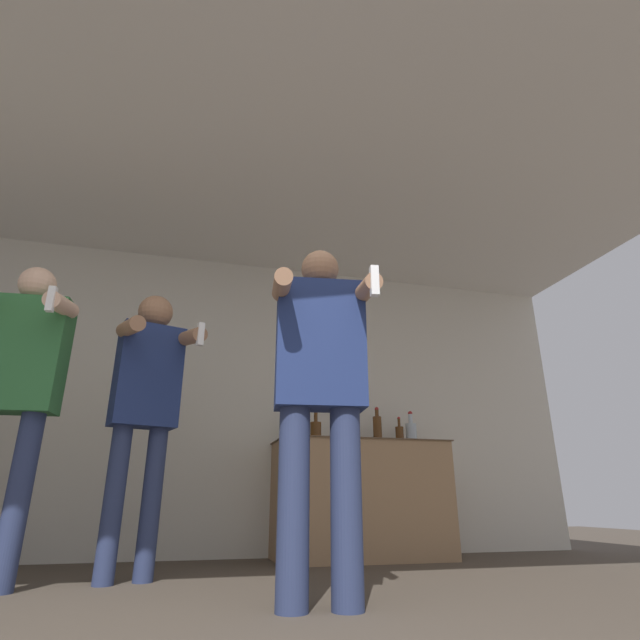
% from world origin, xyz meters
% --- Properties ---
extents(wall_back, '(7.00, 0.06, 2.55)m').
position_xyz_m(wall_back, '(0.00, 3.05, 1.27)').
color(wall_back, beige).
rests_on(wall_back, ground_plane).
extents(ceiling_slab, '(7.00, 3.54, 0.05)m').
position_xyz_m(ceiling_slab, '(0.00, 1.51, 2.57)').
color(ceiling_slab, silver).
rests_on(ceiling_slab, wall_back).
extents(counter, '(1.38, 0.67, 0.89)m').
position_xyz_m(counter, '(1.33, 2.70, 0.45)').
color(counter, '#997551').
rests_on(counter, ground_plane).
extents(bottle_green_wine, '(0.09, 0.09, 0.29)m').
position_xyz_m(bottle_green_wine, '(1.84, 2.78, 0.99)').
color(bottle_green_wine, silver).
rests_on(bottle_green_wine, counter).
extents(bottle_dark_rum, '(0.07, 0.07, 0.31)m').
position_xyz_m(bottle_dark_rum, '(1.53, 2.78, 1.02)').
color(bottle_dark_rum, '#563314').
rests_on(bottle_dark_rum, counter).
extents(bottle_clear_vodka, '(0.07, 0.07, 0.26)m').
position_xyz_m(bottle_clear_vodka, '(0.75, 2.78, 0.98)').
color(bottle_clear_vodka, '#194723').
rests_on(bottle_clear_vodka, counter).
extents(bottle_amber_bourbon, '(0.09, 0.09, 0.27)m').
position_xyz_m(bottle_amber_bourbon, '(0.98, 2.78, 0.98)').
color(bottle_amber_bourbon, '#563314').
rests_on(bottle_amber_bourbon, counter).
extents(bottle_tall_gin, '(0.07, 0.07, 0.24)m').
position_xyz_m(bottle_tall_gin, '(1.73, 2.78, 0.97)').
color(bottle_tall_gin, '#563314').
rests_on(bottle_tall_gin, counter).
extents(person_woman_foreground, '(0.52, 0.50, 1.64)m').
position_xyz_m(person_woman_foreground, '(0.53, 0.91, 0.94)').
color(person_woman_foreground, navy).
rests_on(person_woman_foreground, ground_plane).
extents(person_man_side, '(0.54, 0.48, 1.75)m').
position_xyz_m(person_man_side, '(-1.00, 1.73, 1.06)').
color(person_man_side, navy).
rests_on(person_man_side, ground_plane).
extents(person_spectator_back, '(0.56, 0.61, 1.70)m').
position_xyz_m(person_spectator_back, '(-0.32, 1.89, 1.05)').
color(person_spectator_back, navy).
rests_on(person_spectator_back, ground_plane).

